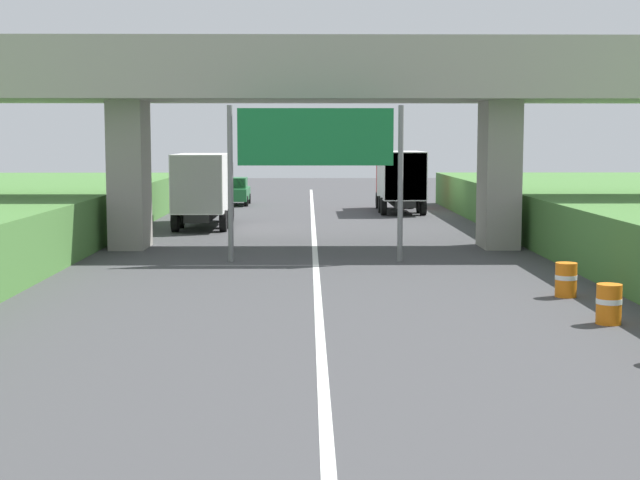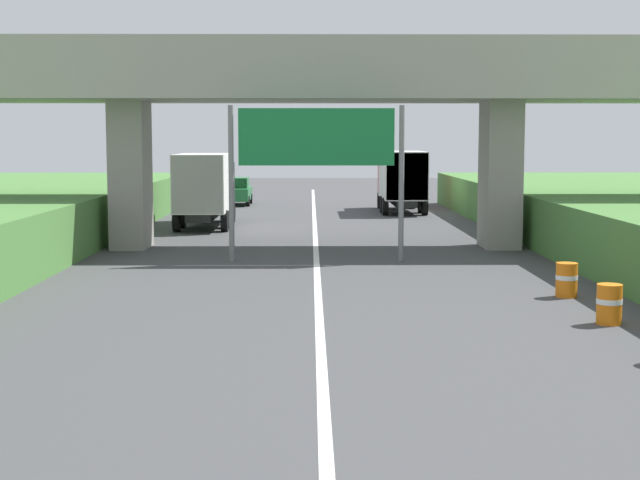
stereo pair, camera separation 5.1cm
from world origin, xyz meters
The scene contains 8 objects.
lane_centre_stripe centered at (0.00, 28.41, 0.00)m, with size 0.20×96.83×0.01m, color white.
overpass_bridge centered at (0.00, 35.52, 5.83)m, with size 40.00×4.80×7.73m.
overhead_highway_sign centered at (0.00, 31.44, 3.85)m, with size 5.88×0.18×5.23m.
truck_red centered at (4.92, 53.04, 1.93)m, with size 2.44×7.30×3.44m.
truck_black centered at (-5.10, 44.06, 1.93)m, with size 2.44×7.30×3.44m.
car_green centered at (-4.87, 58.96, 0.86)m, with size 1.86×4.10×1.72m.
construction_barrel_4 centered at (6.45, 20.50, 0.46)m, with size 0.57×0.57×0.90m.
construction_barrel_5 centered at (6.49, 24.14, 0.46)m, with size 0.57×0.57×0.90m.
Camera 2 is at (-0.20, -0.16, 4.11)m, focal length 53.00 mm.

